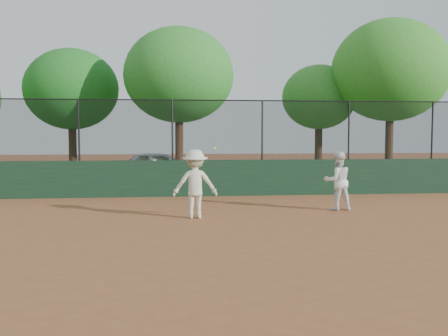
{
  "coord_description": "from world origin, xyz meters",
  "views": [
    {
      "loc": [
        -0.57,
        -10.51,
        2.09
      ],
      "look_at": [
        0.8,
        2.2,
        1.2
      ],
      "focal_mm": 40.0,
      "sensor_mm": 36.0,
      "label": 1
    }
  ],
  "objects": [
    {
      "name": "back_wall",
      "position": [
        0.0,
        6.0,
        0.6
      ],
      "size": [
        26.0,
        0.2,
        1.2
      ],
      "primitive_type": "cube",
      "color": "#183620",
      "rests_on": "ground"
    },
    {
      "name": "grass_strip",
      "position": [
        0.0,
        12.0,
        0.0
      ],
      "size": [
        36.0,
        12.0,
        0.01
      ],
      "primitive_type": "cube",
      "color": "#30571B",
      "rests_on": "ground"
    },
    {
      "name": "ground",
      "position": [
        0.0,
        0.0,
        0.0
      ],
      "size": [
        80.0,
        80.0,
        0.0
      ],
      "primitive_type": "plane",
      "color": "brown",
      "rests_on": "ground"
    },
    {
      "name": "tree_1",
      "position": [
        -5.01,
        12.88,
        4.07
      ],
      "size": [
        4.24,
        3.86,
        5.92
      ],
      "color": "#3C2815",
      "rests_on": "ground"
    },
    {
      "name": "player_second",
      "position": [
        3.95,
        2.58,
        0.8
      ],
      "size": [
        0.82,
        0.66,
        1.59
      ],
      "primitive_type": "imported",
      "rotation": [
        0.0,
        0.0,
        3.22
      ],
      "color": "white",
      "rests_on": "ground"
    },
    {
      "name": "fence_assembly",
      "position": [
        -0.03,
        6.0,
        2.24
      ],
      "size": [
        26.0,
        0.06,
        2.0
      ],
      "color": "black",
      "rests_on": "back_wall"
    },
    {
      "name": "player_main",
      "position": [
        0.03,
        1.73,
        0.85
      ],
      "size": [
        1.11,
        0.66,
        1.76
      ],
      "color": "beige",
      "rests_on": "ground"
    },
    {
      "name": "parked_car",
      "position": [
        -0.97,
        10.56,
        0.67
      ],
      "size": [
        4.07,
        1.87,
        1.35
      ],
      "primitive_type": "imported",
      "rotation": [
        0.0,
        0.0,
        1.5
      ],
      "color": "silver",
      "rests_on": "ground"
    },
    {
      "name": "tree_2",
      "position": [
        -0.19,
        10.97,
        4.55
      ],
      "size": [
        4.69,
        4.27,
        6.59
      ],
      "color": "#4A2D1A",
      "rests_on": "ground"
    },
    {
      "name": "tree_3",
      "position": [
        6.6,
        13.12,
        3.81
      ],
      "size": [
        3.6,
        3.27,
        5.39
      ],
      "color": "#3A2613",
      "rests_on": "ground"
    },
    {
      "name": "tree_4",
      "position": [
        9.48,
        11.56,
        4.95
      ],
      "size": [
        5.39,
        4.9,
        7.29
      ],
      "color": "#492E1A",
      "rests_on": "ground"
    }
  ]
}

